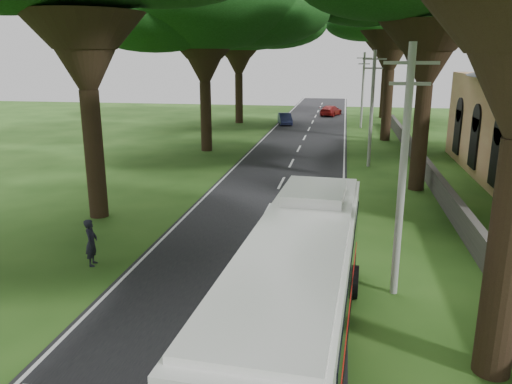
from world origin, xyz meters
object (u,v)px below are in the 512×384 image
(pole_mid, at_px, (372,107))
(distant_car_c, at_px, (331,110))
(pole_far, at_px, (363,89))
(pedestrian, at_px, (91,242))
(coach_bus, at_px, (299,290))
(pole_near, at_px, (403,170))
(distant_car_b, at_px, (285,119))

(pole_mid, height_order, distant_car_c, pole_mid)
(pole_far, height_order, pedestrian, pole_far)
(pedestrian, bearing_deg, pole_far, -27.79)
(coach_bus, distance_m, pedestrian, 9.40)
(pole_near, distance_m, distant_car_c, 51.30)
(pole_mid, relative_size, pole_far, 1.00)
(coach_bus, bearing_deg, pole_far, 89.59)
(pole_far, xyz_separation_m, pedestrian, (-10.93, -39.59, -3.28))
(coach_bus, relative_size, pedestrian, 6.69)
(pole_mid, relative_size, coach_bus, 0.66)
(pole_near, distance_m, pole_far, 40.00)
(distant_car_c, bearing_deg, distant_car_b, 80.46)
(pole_near, xyz_separation_m, coach_bus, (-2.80, -4.19, -2.29))
(pole_mid, bearing_deg, coach_bus, -96.60)
(pole_near, relative_size, distant_car_b, 2.05)
(pole_mid, height_order, distant_car_b, pole_mid)
(coach_bus, distance_m, distant_car_b, 45.78)
(pole_near, bearing_deg, pedestrian, 177.85)
(coach_bus, xyz_separation_m, distant_car_c, (-0.80, 55.24, -1.20))
(coach_bus, height_order, distant_car_c, coach_bus)
(pole_far, bearing_deg, pedestrian, -105.43)
(distant_car_c, xyz_separation_m, pedestrian, (-7.33, -50.64, 0.21))
(pole_near, xyz_separation_m, pedestrian, (-10.93, 0.41, -3.28))
(pole_near, xyz_separation_m, pole_far, (0.00, 40.00, 0.00))
(pedestrian, bearing_deg, distant_car_b, -15.77)
(distant_car_c, relative_size, pedestrian, 2.54)
(pole_near, xyz_separation_m, pole_mid, (0.00, 20.00, 0.00))
(pole_near, relative_size, pole_far, 1.00)
(pole_near, relative_size, pedestrian, 4.45)
(pole_near, height_order, coach_bus, pole_near)
(coach_bus, bearing_deg, distant_car_c, 94.04)
(pole_near, xyz_separation_m, distant_car_c, (-3.59, 51.05, -3.49))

